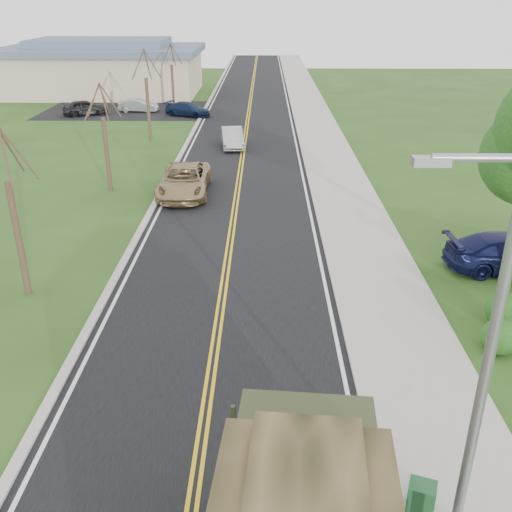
{
  "coord_description": "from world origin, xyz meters",
  "views": [
    {
      "loc": [
        1.47,
        -7.98,
        9.77
      ],
      "look_at": [
        1.21,
        9.42,
        1.8
      ],
      "focal_mm": 40.0,
      "sensor_mm": 36.0,
      "label": 1
    }
  ],
  "objects_px": {
    "sedan_silver": "(232,138)",
    "utility_box_far": "(421,497)",
    "suv_champagne": "(184,180)",
    "pickup_navy": "(510,253)"
  },
  "relations": [
    {
      "from": "suv_champagne",
      "to": "utility_box_far",
      "type": "xyz_separation_m",
      "value": [
        7.55,
        -20.73,
        -0.35
      ]
    },
    {
      "from": "sedan_silver",
      "to": "suv_champagne",
      "type": "bearing_deg",
      "value": -107.77
    },
    {
      "from": "pickup_navy",
      "to": "suv_champagne",
      "type": "bearing_deg",
      "value": 52.54
    },
    {
      "from": "sedan_silver",
      "to": "pickup_navy",
      "type": "bearing_deg",
      "value": -65.93
    },
    {
      "from": "sedan_silver",
      "to": "utility_box_far",
      "type": "xyz_separation_m",
      "value": [
        5.53,
        -31.24,
        -0.25
      ]
    },
    {
      "from": "suv_champagne",
      "to": "pickup_navy",
      "type": "xyz_separation_m",
      "value": [
        13.8,
        -9.11,
        -0.06
      ]
    },
    {
      "from": "suv_champagne",
      "to": "utility_box_far",
      "type": "height_order",
      "value": "suv_champagne"
    },
    {
      "from": "utility_box_far",
      "to": "sedan_silver",
      "type": "bearing_deg",
      "value": 119.89
    },
    {
      "from": "sedan_silver",
      "to": "utility_box_far",
      "type": "distance_m",
      "value": 31.73
    },
    {
      "from": "pickup_navy",
      "to": "utility_box_far",
      "type": "height_order",
      "value": "pickup_navy"
    }
  ]
}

